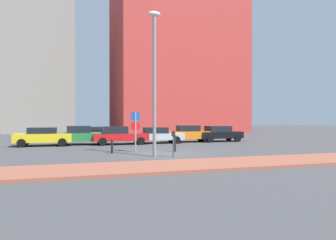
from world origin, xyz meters
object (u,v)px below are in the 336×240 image
(parked_car_black, at_px, (219,133))
(parked_car_silver, at_px, (157,135))
(parked_car_green, at_px, (82,135))
(parked_car_orange, at_px, (189,133))
(parked_car_red, at_px, (119,135))
(traffic_bollard_near, at_px, (175,144))
(parking_meter, at_px, (173,140))
(traffic_bollard_mid, at_px, (112,147))
(street_lamp, at_px, (154,73))
(parked_car_yellow, at_px, (43,136))
(parking_sign_post, at_px, (135,127))

(parked_car_black, bearing_deg, parked_car_silver, -177.52)
(parked_car_green, bearing_deg, parked_car_orange, 0.12)
(parked_car_red, relative_size, traffic_bollard_near, 4.24)
(parked_car_silver, height_order, parked_car_orange, parked_car_orange)
(parked_car_green, relative_size, parked_car_orange, 1.05)
(parked_car_green, height_order, parked_car_silver, parked_car_green)
(parking_meter, relative_size, traffic_bollard_mid, 1.73)
(traffic_bollard_mid, bearing_deg, parked_car_orange, 42.12)
(street_lamp, bearing_deg, parking_meter, -32.53)
(parked_car_green, xyz_separation_m, traffic_bollard_mid, (1.63, -7.00, -0.35))
(parked_car_orange, distance_m, traffic_bollard_mid, 10.47)
(parked_car_yellow, height_order, parked_car_orange, parked_car_orange)
(parked_car_green, relative_size, street_lamp, 0.52)
(parked_car_silver, height_order, parking_meter, parking_meter)
(parking_meter, bearing_deg, parking_sign_post, 115.48)
(parked_car_silver, distance_m, traffic_bollard_near, 6.77)
(parked_car_orange, bearing_deg, parking_sign_post, -132.96)
(parking_sign_post, height_order, parking_meter, parking_sign_post)
(parked_car_red, bearing_deg, street_lamp, -84.90)
(parked_car_yellow, relative_size, parked_car_green, 1.00)
(parked_car_red, distance_m, parked_car_orange, 6.43)
(traffic_bollard_near, bearing_deg, parked_car_orange, 62.76)
(parked_car_yellow, bearing_deg, parked_car_red, -2.96)
(parked_car_green, relative_size, traffic_bollard_mid, 5.03)
(parked_car_red, xyz_separation_m, parking_sign_post, (0.18, -6.01, 0.88))
(traffic_bollard_mid, bearing_deg, street_lamp, -46.75)
(parked_car_red, height_order, traffic_bollard_mid, parked_car_red)
(traffic_bollard_mid, bearing_deg, traffic_bollard_near, -2.75)
(parked_car_red, relative_size, parked_car_black, 1.09)
(parked_car_green, height_order, parked_car_orange, parked_car_green)
(parked_car_orange, distance_m, traffic_bollard_near, 8.12)
(parked_car_green, relative_size, parked_car_red, 0.96)
(parked_car_orange, distance_m, parking_meter, 10.95)
(traffic_bollard_mid, bearing_deg, parked_car_red, 77.83)
(parked_car_red, bearing_deg, traffic_bollard_near, -67.76)
(parked_car_black, bearing_deg, parked_car_yellow, -179.43)
(traffic_bollard_mid, bearing_deg, parked_car_black, 32.45)
(parking_meter, bearing_deg, traffic_bollard_mid, 137.00)
(parked_car_red, bearing_deg, parked_car_yellow, 177.04)
(traffic_bollard_near, bearing_deg, parked_car_green, 128.29)
(traffic_bollard_near, bearing_deg, parked_car_red, 112.24)
(parking_meter, distance_m, traffic_bollard_mid, 4.26)
(parked_car_black, distance_m, street_lamp, 13.14)
(parked_car_silver, bearing_deg, traffic_bollard_mid, -125.17)
(parked_car_green, relative_size, parked_car_silver, 0.94)
(street_lamp, relative_size, traffic_bollard_near, 7.84)
(parked_car_black, distance_m, parking_meter, 12.34)
(parking_meter, bearing_deg, parked_car_red, 100.55)
(parked_car_orange, bearing_deg, parked_car_silver, -171.52)
(parking_sign_post, relative_size, traffic_bollard_near, 2.45)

